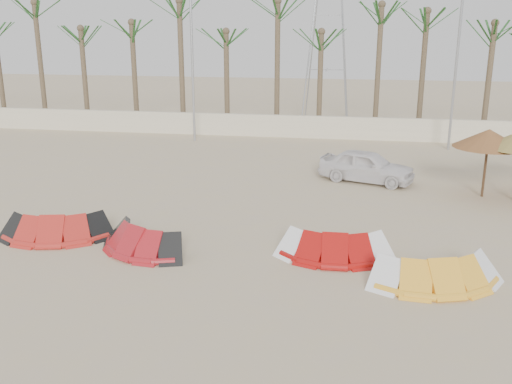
% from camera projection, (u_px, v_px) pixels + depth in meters
% --- Properties ---
extents(ground, '(120.00, 120.00, 0.00)m').
position_uv_depth(ground, '(211.00, 321.00, 12.85)').
color(ground, tan).
rests_on(ground, ground).
extents(boundary_wall, '(60.00, 0.30, 1.30)m').
position_uv_depth(boundary_wall, '(302.00, 127.00, 33.46)').
color(boundary_wall, beige).
rests_on(boundary_wall, ground).
extents(palm_line, '(52.00, 4.00, 7.70)m').
position_uv_depth(palm_line, '(319.00, 24.00, 33.12)').
color(palm_line, brown).
rests_on(palm_line, ground).
extents(lamp_b, '(1.25, 0.14, 11.00)m').
position_uv_depth(lamp_b, '(192.00, 37.00, 31.09)').
color(lamp_b, '#A5A8AD').
rests_on(lamp_b, ground).
extents(lamp_c, '(1.25, 0.14, 11.00)m').
position_uv_depth(lamp_c, '(460.00, 38.00, 28.80)').
color(lamp_c, '#A5A8AD').
rests_on(lamp_c, ground).
extents(pylon, '(3.00, 3.00, 14.00)m').
position_uv_depth(pylon, '(325.00, 122.00, 39.15)').
color(pylon, '#A5A8AD').
rests_on(pylon, ground).
extents(kite_red_left, '(3.63, 2.16, 0.90)m').
position_uv_depth(kite_red_left, '(60.00, 223.00, 17.94)').
color(kite_red_left, red).
rests_on(kite_red_left, ground).
extents(kite_red_mid, '(3.45, 2.54, 0.90)m').
position_uv_depth(kite_red_mid, '(144.00, 236.00, 16.88)').
color(kite_red_mid, '#A81A20').
rests_on(kite_red_mid, ground).
extents(kite_red_right, '(3.30, 1.61, 0.90)m').
position_uv_depth(kite_red_right, '(335.00, 241.00, 16.44)').
color(kite_red_right, '#A90F0D').
rests_on(kite_red_right, ground).
extents(kite_orange, '(3.73, 2.37, 0.90)m').
position_uv_depth(kite_orange, '(436.00, 266.00, 14.77)').
color(kite_orange, yellow).
rests_on(kite_orange, ground).
extents(parasol_left, '(2.63, 2.63, 2.65)m').
position_uv_depth(parasol_left, '(489.00, 138.00, 21.51)').
color(parasol_left, '#4C331E').
rests_on(parasol_left, ground).
extents(car, '(4.28, 2.78, 1.36)m').
position_uv_depth(car, '(367.00, 166.00, 24.06)').
color(car, white).
rests_on(car, ground).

